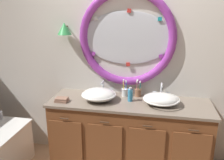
{
  "coord_description": "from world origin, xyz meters",
  "views": [
    {
      "loc": [
        0.32,
        -2.23,
        1.92
      ],
      "look_at": [
        -0.17,
        0.25,
        1.14
      ],
      "focal_mm": 37.86,
      "sensor_mm": 36.0,
      "label": 1
    }
  ],
  "objects_px": {
    "sink_basin_left": "(99,95)",
    "folded_hand_towel": "(62,100)",
    "toothbrush_holder_left": "(125,92)",
    "soap_dispenser": "(130,95)",
    "sink_basin_right": "(161,99)",
    "toothbrush_holder_right": "(138,92)"
  },
  "relations": [
    {
      "from": "sink_basin_left",
      "to": "folded_hand_towel",
      "type": "bearing_deg",
      "value": -163.27
    },
    {
      "from": "sink_basin_left",
      "to": "toothbrush_holder_left",
      "type": "relative_size",
      "value": 1.9
    },
    {
      "from": "sink_basin_left",
      "to": "folded_hand_towel",
      "type": "distance_m",
      "value": 0.43
    },
    {
      "from": "soap_dispenser",
      "to": "folded_hand_towel",
      "type": "relative_size",
      "value": 1.19
    },
    {
      "from": "sink_basin_left",
      "to": "sink_basin_right",
      "type": "relative_size",
      "value": 1.0
    },
    {
      "from": "sink_basin_left",
      "to": "toothbrush_holder_right",
      "type": "height_order",
      "value": "toothbrush_holder_right"
    },
    {
      "from": "toothbrush_holder_left",
      "to": "soap_dispenser",
      "type": "height_order",
      "value": "toothbrush_holder_left"
    },
    {
      "from": "soap_dispenser",
      "to": "sink_basin_right",
      "type": "bearing_deg",
      "value": -7.22
    },
    {
      "from": "toothbrush_holder_left",
      "to": "toothbrush_holder_right",
      "type": "xyz_separation_m",
      "value": [
        0.16,
        0.03,
        0.0
      ]
    },
    {
      "from": "toothbrush_holder_left",
      "to": "toothbrush_holder_right",
      "type": "height_order",
      "value": "toothbrush_holder_left"
    },
    {
      "from": "soap_dispenser",
      "to": "toothbrush_holder_right",
      "type": "bearing_deg",
      "value": 66.82
    },
    {
      "from": "sink_basin_right",
      "to": "toothbrush_holder_right",
      "type": "distance_m",
      "value": 0.35
    },
    {
      "from": "soap_dispenser",
      "to": "folded_hand_towel",
      "type": "bearing_deg",
      "value": -167.74
    },
    {
      "from": "sink_basin_right",
      "to": "sink_basin_left",
      "type": "bearing_deg",
      "value": 180.0
    },
    {
      "from": "sink_basin_left",
      "to": "sink_basin_right",
      "type": "height_order",
      "value": "sink_basin_left"
    },
    {
      "from": "soap_dispenser",
      "to": "sink_basin_left",
      "type": "bearing_deg",
      "value": -172.99
    },
    {
      "from": "toothbrush_holder_left",
      "to": "folded_hand_towel",
      "type": "relative_size",
      "value": 1.46
    },
    {
      "from": "toothbrush_holder_right",
      "to": "soap_dispenser",
      "type": "xyz_separation_m",
      "value": [
        -0.07,
        -0.17,
        0.02
      ]
    },
    {
      "from": "toothbrush_holder_left",
      "to": "folded_hand_towel",
      "type": "bearing_deg",
      "value": -155.44
    },
    {
      "from": "sink_basin_left",
      "to": "soap_dispenser",
      "type": "xyz_separation_m",
      "value": [
        0.36,
        0.04,
        0.01
      ]
    },
    {
      "from": "sink_basin_right",
      "to": "folded_hand_towel",
      "type": "distance_m",
      "value": 1.12
    },
    {
      "from": "sink_basin_left",
      "to": "toothbrush_holder_left",
      "type": "distance_m",
      "value": 0.33
    }
  ]
}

